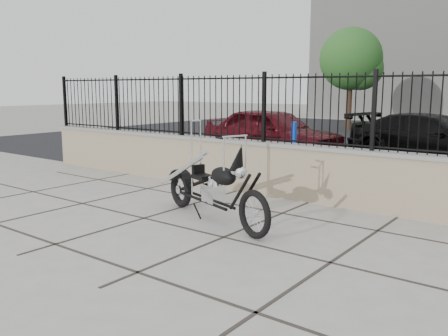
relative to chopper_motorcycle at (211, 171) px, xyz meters
name	(u,v)px	position (x,y,z in m)	size (l,w,h in m)	color
ground_plane	(224,237)	(0.63, -0.54, -0.74)	(90.00, 90.00, 0.00)	#99968E
parking_lot	(448,145)	(0.63, 11.96, -0.74)	(30.00, 30.00, 0.00)	black
retaining_wall	(313,174)	(0.63, 1.96, -0.26)	(14.00, 0.36, 0.96)	gray
iron_fence	(315,110)	(0.63, 1.96, 0.82)	(14.00, 0.08, 1.20)	black
chopper_motorcycle	(211,171)	(0.00, 0.00, 0.00)	(2.47, 0.43, 1.48)	black
car_red	(272,133)	(-2.62, 5.92, -0.04)	(1.65, 4.10, 1.40)	#4D0B12
car_black	(434,139)	(1.24, 7.42, -0.10)	(1.79, 4.40, 1.28)	black
bollard_a	(294,145)	(-1.27, 4.72, -0.18)	(0.13, 0.13, 1.12)	#0C65BA
tree_left	(351,56)	(-4.57, 15.83, 2.60)	(2.83, 2.83, 4.78)	#382619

